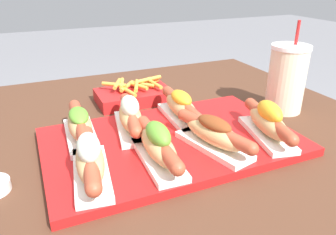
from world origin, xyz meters
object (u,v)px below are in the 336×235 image
(serving_tray, at_px, (172,141))
(hot_dog_3, at_px, (268,122))
(hot_dog_6, at_px, (181,106))
(hot_dog_0, at_px, (90,159))
(hot_dog_1, at_px, (158,145))
(drink_cup, at_px, (287,79))
(hot_dog_2, at_px, (214,134))
(hot_dog_5, at_px, (130,116))
(hot_dog_4, at_px, (80,125))
(fries_basket, at_px, (134,95))

(serving_tray, bearing_deg, hot_dog_3, -22.18)
(hot_dog_6, bearing_deg, serving_tray, -127.22)
(hot_dog_0, relative_size, hot_dog_6, 0.99)
(hot_dog_1, height_order, hot_dog_6, hot_dog_1)
(hot_dog_6, distance_m, drink_cup, 0.30)
(hot_dog_2, distance_m, hot_dog_6, 0.15)
(hot_dog_2, height_order, drink_cup, drink_cup)
(hot_dog_0, distance_m, hot_dog_5, 0.19)
(hot_dog_6, bearing_deg, hot_dog_1, -128.19)
(hot_dog_1, relative_size, hot_dog_3, 1.02)
(hot_dog_2, bearing_deg, hot_dog_3, -1.45)
(serving_tray, height_order, drink_cup, drink_cup)
(hot_dog_4, bearing_deg, hot_dog_2, -32.12)
(hot_dog_2, bearing_deg, hot_dog_4, 147.88)
(hot_dog_0, xyz_separation_m, hot_dog_3, (0.38, -0.00, 0.00))
(serving_tray, distance_m, hot_dog_4, 0.20)
(hot_dog_6, xyz_separation_m, drink_cup, (0.30, -0.02, 0.04))
(hot_dog_3, bearing_deg, drink_cup, 39.37)
(hot_dog_4, height_order, hot_dog_6, hot_dog_6)
(hot_dog_3, distance_m, hot_dog_4, 0.40)
(hot_dog_3, relative_size, drink_cup, 0.89)
(hot_dog_6, distance_m, fries_basket, 0.21)
(hot_dog_1, height_order, fries_basket, hot_dog_1)
(hot_dog_2, xyz_separation_m, hot_dog_5, (-0.13, 0.15, 0.00))
(fries_basket, bearing_deg, hot_dog_3, -62.72)
(hot_dog_2, distance_m, hot_dog_3, 0.13)
(hot_dog_0, height_order, hot_dog_3, same)
(fries_basket, bearing_deg, hot_dog_4, -132.42)
(hot_dog_5, height_order, hot_dog_6, hot_dog_5)
(serving_tray, distance_m, hot_dog_1, 0.11)
(serving_tray, distance_m, fries_basket, 0.28)
(serving_tray, relative_size, drink_cup, 2.26)
(hot_dog_5, xyz_separation_m, hot_dog_6, (0.13, 0.01, -0.00))
(hot_dog_0, xyz_separation_m, fries_basket, (0.20, 0.36, -0.03))
(hot_dog_5, bearing_deg, fries_basket, 69.98)
(hot_dog_3, distance_m, drink_cup, 0.22)
(drink_cup, relative_size, fries_basket, 1.14)
(hot_dog_0, bearing_deg, hot_dog_1, 0.10)
(hot_dog_4, bearing_deg, hot_dog_6, 0.79)
(hot_dog_3, height_order, fries_basket, hot_dog_3)
(hot_dog_6, bearing_deg, fries_basket, 104.77)
(hot_dog_4, xyz_separation_m, fries_basket, (0.19, 0.20, -0.03))
(fries_basket, bearing_deg, hot_dog_0, -118.75)
(hot_dog_1, bearing_deg, hot_dog_0, -179.90)
(hot_dog_0, xyz_separation_m, drink_cup, (0.55, 0.13, 0.04))
(hot_dog_3, bearing_deg, fries_basket, 117.28)
(hot_dog_2, relative_size, drink_cup, 0.88)
(hot_dog_4, distance_m, hot_dog_5, 0.11)
(hot_dog_0, relative_size, hot_dog_2, 1.02)
(hot_dog_3, height_order, hot_dog_4, hot_dog_3)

